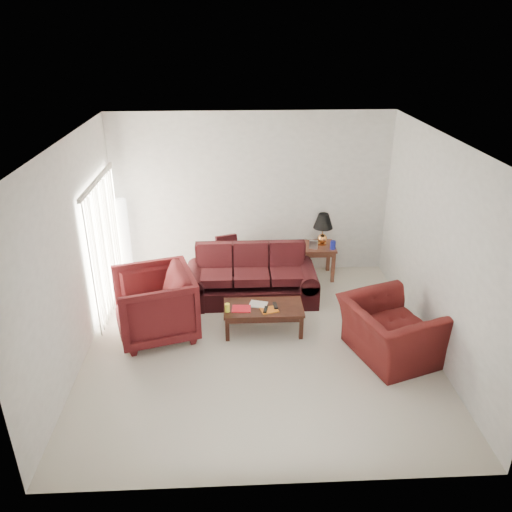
# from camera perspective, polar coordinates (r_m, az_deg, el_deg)

# --- Properties ---
(floor) EXTENTS (5.00, 5.00, 0.00)m
(floor) POSITION_cam_1_polar(r_m,az_deg,el_deg) (7.53, 0.32, -10.01)
(floor) COLOR beige
(floor) RESTS_ON ground
(blinds) EXTENTS (0.10, 2.00, 2.16)m
(blinds) POSITION_cam_1_polar(r_m,az_deg,el_deg) (8.40, -16.89, 1.14)
(blinds) COLOR silver
(blinds) RESTS_ON ground
(sofa) EXTENTS (2.27, 1.09, 0.91)m
(sofa) POSITION_cam_1_polar(r_m,az_deg,el_deg) (8.45, -0.55, -2.27)
(sofa) COLOR black
(sofa) RESTS_ON ground
(throw_pillow) EXTENTS (0.42, 0.30, 0.40)m
(throw_pillow) POSITION_cam_1_polar(r_m,az_deg,el_deg) (9.01, -3.36, 1.20)
(throw_pillow) COLOR black
(throw_pillow) RESTS_ON sofa
(end_table) EXTENTS (0.63, 0.63, 0.63)m
(end_table) POSITION_cam_1_polar(r_m,az_deg,el_deg) (9.36, 7.10, -0.56)
(end_table) COLOR #492E19
(end_table) RESTS_ON ground
(table_lamp) EXTENTS (0.36, 0.36, 0.60)m
(table_lamp) POSITION_cam_1_polar(r_m,az_deg,el_deg) (9.17, 7.65, 3.04)
(table_lamp) COLOR #C47C3D
(table_lamp) RESTS_ON end_table
(clock) EXTENTS (0.16, 0.10, 0.15)m
(clock) POSITION_cam_1_polar(r_m,az_deg,el_deg) (9.06, 6.58, 1.29)
(clock) COLOR silver
(clock) RESTS_ON end_table
(blue_canister) EXTENTS (0.13, 0.13, 0.16)m
(blue_canister) POSITION_cam_1_polar(r_m,az_deg,el_deg) (9.08, 8.79, 1.25)
(blue_canister) COLOR #172199
(blue_canister) RESTS_ON end_table
(picture_frame) EXTENTS (0.14, 0.16, 0.05)m
(picture_frame) POSITION_cam_1_polar(r_m,az_deg,el_deg) (9.32, 6.10, 2.00)
(picture_frame) COLOR silver
(picture_frame) RESTS_ON end_table
(floor_lamp) EXTENTS (0.31, 0.31, 1.58)m
(floor_lamp) POSITION_cam_1_polar(r_m,az_deg,el_deg) (9.29, -14.85, 1.75)
(floor_lamp) COLOR white
(floor_lamp) RESTS_ON ground
(armchair_left) EXTENTS (1.42, 1.39, 1.04)m
(armchair_left) POSITION_cam_1_polar(r_m,az_deg,el_deg) (7.63, -11.49, -5.44)
(armchair_left) COLOR #450F11
(armchair_left) RESTS_ON ground
(armchair_right) EXTENTS (1.45, 1.55, 0.82)m
(armchair_right) POSITION_cam_1_polar(r_m,az_deg,el_deg) (7.33, 15.01, -8.25)
(armchair_right) COLOR #451010
(armchair_right) RESTS_ON ground
(coffee_table) EXTENTS (1.31, 0.86, 0.42)m
(coffee_table) POSITION_cam_1_polar(r_m,az_deg,el_deg) (7.73, 0.84, -7.15)
(coffee_table) COLOR black
(coffee_table) RESTS_ON ground
(magazine_red) EXTENTS (0.29, 0.23, 0.02)m
(magazine_red) POSITION_cam_1_polar(r_m,az_deg,el_deg) (7.55, -1.68, -6.05)
(magazine_red) COLOR red
(magazine_red) RESTS_ON coffee_table
(magazine_white) EXTENTS (0.31, 0.27, 0.02)m
(magazine_white) POSITION_cam_1_polar(r_m,az_deg,el_deg) (7.66, 0.26, -5.54)
(magazine_white) COLOR silver
(magazine_white) RESTS_ON coffee_table
(magazine_orange) EXTENTS (0.29, 0.25, 0.01)m
(magazine_orange) POSITION_cam_1_polar(r_m,az_deg,el_deg) (7.52, 1.53, -6.17)
(magazine_orange) COLOR orange
(magazine_orange) RESTS_ON coffee_table
(remote_a) EXTENTS (0.09, 0.18, 0.02)m
(remote_a) POSITION_cam_1_polar(r_m,az_deg,el_deg) (7.49, 1.11, -6.12)
(remote_a) COLOR black
(remote_a) RESTS_ON coffee_table
(remote_b) EXTENTS (0.07, 0.19, 0.02)m
(remote_b) POSITION_cam_1_polar(r_m,az_deg,el_deg) (7.60, 2.22, -5.66)
(remote_b) COLOR black
(remote_b) RESTS_ON coffee_table
(yellow_glass) EXTENTS (0.10, 0.10, 0.13)m
(yellow_glass) POSITION_cam_1_polar(r_m,az_deg,el_deg) (7.47, -3.30, -5.92)
(yellow_glass) COLOR #FFFC38
(yellow_glass) RESTS_ON coffee_table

